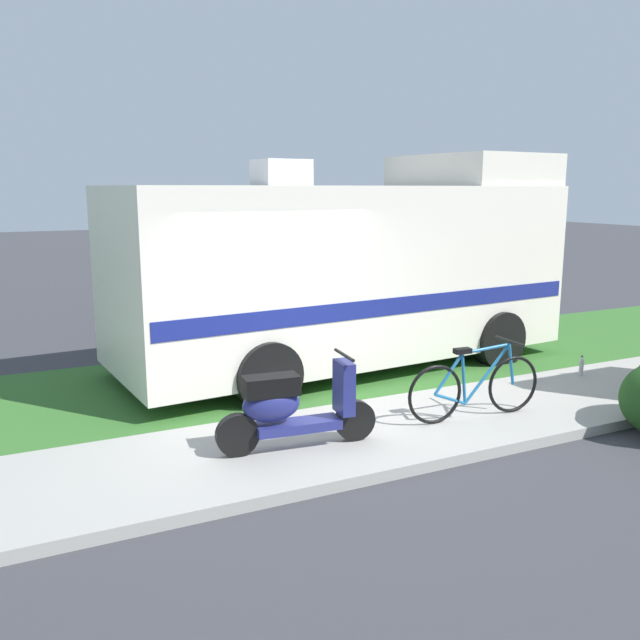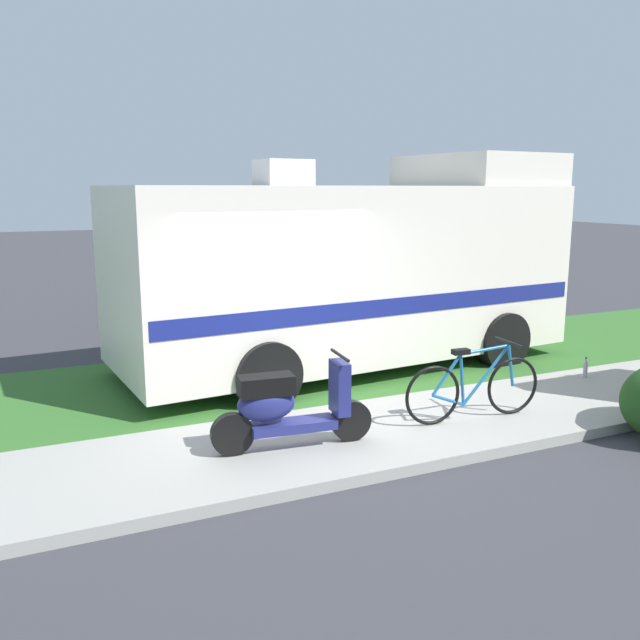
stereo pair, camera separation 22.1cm
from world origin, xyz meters
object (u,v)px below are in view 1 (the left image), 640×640
at_px(bicycle, 475,386).
at_px(scooter, 292,406).
at_px(pickup_truck_near, 295,274).
at_px(motorhome_rv, 349,268).
at_px(bottle_spare, 581,367).

bearing_deg(bicycle, scooter, 178.26).
xyz_separation_m(bicycle, pickup_truck_near, (0.94, 7.35, 0.42)).
bearing_deg(motorhome_rv, pickup_truck_near, 77.10).
bearing_deg(bottle_spare, scooter, -171.85).
relative_size(motorhome_rv, pickup_truck_near, 1.24).
bearing_deg(scooter, pickup_truck_near, 66.02).
distance_m(motorhome_rv, bottle_spare, 3.68).
height_order(bicycle, bottle_spare, bicycle).
xyz_separation_m(motorhome_rv, pickup_truck_near, (0.99, 4.33, -0.64)).
xyz_separation_m(motorhome_rv, bottle_spare, (2.59, -2.26, -1.33)).
bearing_deg(pickup_truck_near, bottle_spare, -76.36).
bearing_deg(bottle_spare, motorhome_rv, 138.95).
height_order(motorhome_rv, bicycle, motorhome_rv).
relative_size(pickup_truck_near, bottle_spare, 19.15).
bearing_deg(bottle_spare, bicycle, -163.27).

